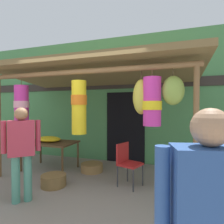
# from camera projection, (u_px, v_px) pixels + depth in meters

# --- Properties ---
(ground_plane) EXTENTS (30.00, 30.00, 0.00)m
(ground_plane) POSITION_uv_depth(u_px,v_px,m) (79.00, 191.00, 3.51)
(ground_plane) COLOR gray
(shop_facade) EXTENTS (12.86, 0.29, 3.59)m
(shop_facade) POSITION_uv_depth(u_px,v_px,m) (115.00, 100.00, 5.57)
(shop_facade) COLOR #47844C
(shop_facade) RESTS_ON ground_plane
(market_stall_canopy) EXTENTS (4.59, 2.57, 2.55)m
(market_stall_canopy) POSITION_uv_depth(u_px,v_px,m) (100.00, 81.00, 4.36)
(market_stall_canopy) COLOR brown
(market_stall_canopy) RESTS_ON ground_plane
(display_table) EXTENTS (1.28, 0.83, 0.69)m
(display_table) POSITION_uv_depth(u_px,v_px,m) (50.00, 144.00, 4.76)
(display_table) COLOR brown
(display_table) RESTS_ON ground_plane
(flower_heap_on_table) EXTENTS (0.64, 0.45, 0.14)m
(flower_heap_on_table) POSITION_uv_depth(u_px,v_px,m) (49.00, 139.00, 4.76)
(flower_heap_on_table) COLOR yellow
(flower_heap_on_table) RESTS_ON display_table
(folding_chair) EXTENTS (0.51, 0.51, 0.84)m
(folding_chair) POSITION_uv_depth(u_px,v_px,m) (127.00, 160.00, 3.76)
(folding_chair) COLOR #AD1E1E
(folding_chair) RESTS_ON ground_plane
(wicker_basket_by_table) EXTENTS (0.53, 0.53, 0.19)m
(wicker_basket_by_table) POSITION_uv_depth(u_px,v_px,m) (92.00, 167.00, 4.59)
(wicker_basket_by_table) COLOR olive
(wicker_basket_by_table) RESTS_ON ground_plane
(wicker_basket_spare) EXTENTS (0.49, 0.49, 0.23)m
(wicker_basket_spare) POSITION_uv_depth(u_px,v_px,m) (54.00, 180.00, 3.73)
(wicker_basket_spare) COLOR brown
(wicker_basket_spare) RESTS_ON ground_plane
(shopper_by_bananas) EXTENTS (0.45, 0.44, 1.56)m
(shopper_by_bananas) POSITION_uv_depth(u_px,v_px,m) (22.00, 147.00, 3.09)
(shopper_by_bananas) COLOR #4C8E7A
(shopper_by_bananas) RESTS_ON ground_plane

